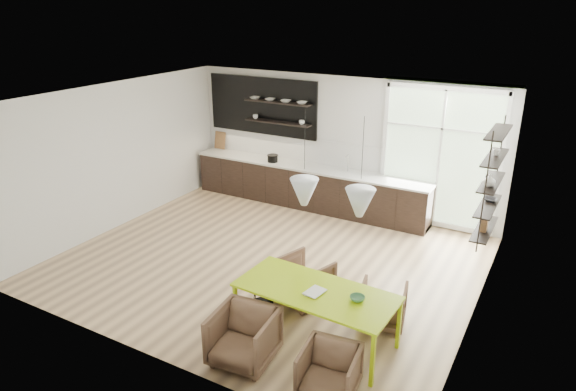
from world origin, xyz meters
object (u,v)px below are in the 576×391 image
object	(u,v)px
dining_table	(316,294)
wire_stool	(262,294)
armchair_back_left	(303,280)
armchair_front_left	(244,337)
armchair_front_right	(329,372)
armchair_back_right	(383,305)

from	to	relation	value
dining_table	wire_stool	xyz separation A→B (m)	(-1.01, 0.26, -0.45)
armchair_back_left	wire_stool	world-z (taller)	armchair_back_left
armchair_back_left	armchair_front_left	distance (m)	1.65
armchair_back_left	armchair_front_right	distance (m)	2.05
armchair_back_right	armchair_front_right	bearing A→B (deg)	76.18
dining_table	wire_stool	distance (m)	1.14
armchair_back_right	armchair_front_left	distance (m)	2.09
armchair_front_left	wire_stool	size ratio (longest dim) A/B	1.86
armchair_front_left	armchair_front_right	size ratio (longest dim) A/B	1.17
armchair_front_right	dining_table	bearing A→B (deg)	118.58
armchair_back_left	armchair_front_right	size ratio (longest dim) A/B	1.14
armchair_back_left	armchair_back_right	world-z (taller)	armchair_back_left
armchair_front_left	armchair_front_right	xyz separation A→B (m)	(1.20, -0.00, -0.05)
wire_stool	armchair_back_right	bearing A→B (deg)	18.77
armchair_back_right	wire_stool	bearing A→B (deg)	7.07
armchair_back_left	armchair_front_right	world-z (taller)	armchair_back_left
armchair_back_right	armchair_front_left	bearing A→B (deg)	41.13
wire_stool	armchair_back_left	bearing A→B (deg)	54.10
armchair_back_left	armchair_front_left	bearing A→B (deg)	108.30
armchair_front_right	armchair_front_left	bearing A→B (deg)	172.97
dining_table	wire_stool	size ratio (longest dim) A/B	5.15
armchair_back_left	armchair_back_right	size ratio (longest dim) A/B	1.17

